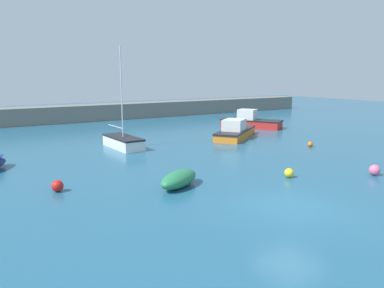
# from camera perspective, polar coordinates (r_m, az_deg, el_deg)

# --- Properties ---
(ground_plane) EXTENTS (120.00, 120.00, 0.20)m
(ground_plane) POSITION_cam_1_polar(r_m,az_deg,el_deg) (15.49, 14.78, -9.78)
(ground_plane) COLOR #235B7A
(harbor_breakwater) EXTENTS (66.13, 2.69, 1.81)m
(harbor_breakwater) POSITION_cam_1_polar(r_m,az_deg,el_deg) (43.79, -17.73, 4.43)
(harbor_breakwater) COLOR slate
(harbor_breakwater) RESTS_ON ground_plane
(motorboat_with_cabin) EXTENTS (6.10, 5.20, 1.58)m
(motorboat_with_cabin) POSITION_cam_1_polar(r_m,az_deg,el_deg) (31.25, 6.57, 1.95)
(motorboat_with_cabin) COLOR orange
(motorboat_with_cabin) RESTS_ON ground_plane
(rowboat_blue_near) EXTENTS (2.87, 2.29, 0.77)m
(rowboat_blue_near) POSITION_cam_1_polar(r_m,az_deg,el_deg) (17.55, -2.02, -5.34)
(rowboat_blue_near) COLOR #287A4C
(rowboat_blue_near) RESTS_ON ground_plane
(cabin_cruiser_white) EXTENTS (4.86, 6.13, 1.79)m
(cabin_cruiser_white) POSITION_cam_1_polar(r_m,az_deg,el_deg) (37.68, 8.88, 3.40)
(cabin_cruiser_white) COLOR red
(cabin_cruiser_white) RESTS_ON ground_plane
(sailboat_tall_mast) EXTENTS (1.69, 4.63, 7.13)m
(sailboat_tall_mast) POSITION_cam_1_polar(r_m,az_deg,el_deg) (27.23, -10.44, 0.34)
(sailboat_tall_mast) COLOR white
(sailboat_tall_mast) RESTS_ON ground_plane
(mooring_buoy_yellow) EXTENTS (0.48, 0.48, 0.48)m
(mooring_buoy_yellow) POSITION_cam_1_polar(r_m,az_deg,el_deg) (19.80, 14.58, -4.27)
(mooring_buoy_yellow) COLOR yellow
(mooring_buoy_yellow) RESTS_ON ground_plane
(mooring_buoy_pink) EXTENTS (0.56, 0.56, 0.56)m
(mooring_buoy_pink) POSITION_cam_1_polar(r_m,az_deg,el_deg) (21.76, 26.06, -3.58)
(mooring_buoy_pink) COLOR #EA668C
(mooring_buoy_pink) RESTS_ON ground_plane
(mooring_buoy_orange) EXTENTS (0.39, 0.39, 0.39)m
(mooring_buoy_orange) POSITION_cam_1_polar(r_m,az_deg,el_deg) (28.54, 17.57, -0.03)
(mooring_buoy_orange) COLOR orange
(mooring_buoy_orange) RESTS_ON ground_plane
(mooring_buoy_red) EXTENTS (0.54, 0.54, 0.54)m
(mooring_buoy_red) POSITION_cam_1_polar(r_m,az_deg,el_deg) (17.93, -19.82, -6.03)
(mooring_buoy_red) COLOR red
(mooring_buoy_red) RESTS_ON ground_plane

